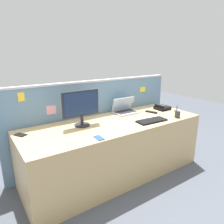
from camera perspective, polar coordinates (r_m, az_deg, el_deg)
ground_plane at (r=2.91m, az=0.58°, el=-16.15°), size 10.00×10.00×0.00m
desk at (r=2.74m, az=0.60°, el=-9.85°), size 2.29×0.83×0.71m
cubicle_divider at (r=3.00m, az=-4.36°, el=-2.57°), size 2.52×0.08×1.18m
desktop_monitor at (r=2.45m, az=-8.40°, el=1.66°), size 0.45×0.18×0.42m
laptop at (r=3.01m, az=3.48°, el=0.77°), size 0.34×0.24×0.21m
desk_phone at (r=3.26m, az=13.44°, el=1.17°), size 0.20×0.19×0.08m
keyboard_main at (r=2.67m, az=10.72°, el=-2.32°), size 0.40×0.18×0.02m
computer_mouse_right_hand at (r=3.15m, az=17.23°, el=0.14°), size 0.08×0.11×0.03m
pen_cup at (r=2.91m, az=17.35°, el=-0.58°), size 0.07×0.07×0.17m
cell_phone_blue_case at (r=2.14m, az=-3.56°, el=-7.01°), size 0.07×0.14×0.01m
cell_phone_black_slab at (r=2.41m, az=-23.61°, el=-5.70°), size 0.13×0.15×0.01m
tv_remote at (r=3.06m, az=10.66°, el=0.01°), size 0.10×0.18×0.02m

